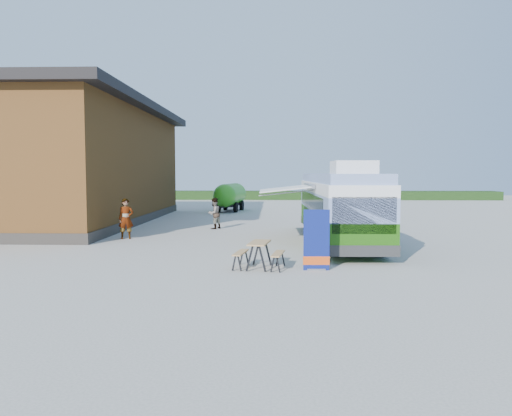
{
  "coord_description": "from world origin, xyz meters",
  "views": [
    {
      "loc": [
        1.51,
        -21.24,
        3.11
      ],
      "look_at": [
        0.73,
        3.23,
        1.4
      ],
      "focal_mm": 35.0,
      "sensor_mm": 36.0,
      "label": 1
    }
  ],
  "objects_px": {
    "person_a": "(126,219)",
    "bus": "(338,204)",
    "person_b": "(214,213)",
    "slurry_tanker": "(230,195)",
    "banner": "(316,246)",
    "picnic_table": "(259,249)"
  },
  "relations": [
    {
      "from": "picnic_table",
      "to": "slurry_tanker",
      "type": "bearing_deg",
      "value": 105.92
    },
    {
      "from": "bus",
      "to": "picnic_table",
      "type": "xyz_separation_m",
      "value": [
        -3.41,
        -6.39,
        -1.06
      ]
    },
    {
      "from": "picnic_table",
      "to": "person_a",
      "type": "distance_m",
      "value": 9.63
    },
    {
      "from": "bus",
      "to": "slurry_tanker",
      "type": "height_order",
      "value": "bus"
    },
    {
      "from": "person_a",
      "to": "slurry_tanker",
      "type": "height_order",
      "value": "slurry_tanker"
    },
    {
      "from": "bus",
      "to": "banner",
      "type": "relative_size",
      "value": 5.97
    },
    {
      "from": "bus",
      "to": "slurry_tanker",
      "type": "bearing_deg",
      "value": 108.31
    },
    {
      "from": "person_b",
      "to": "slurry_tanker",
      "type": "relative_size",
      "value": 0.28
    },
    {
      "from": "person_b",
      "to": "person_a",
      "type": "bearing_deg",
      "value": -3.55
    },
    {
      "from": "banner",
      "to": "person_b",
      "type": "distance_m",
      "value": 12.68
    },
    {
      "from": "banner",
      "to": "person_a",
      "type": "bearing_deg",
      "value": 137.35
    },
    {
      "from": "picnic_table",
      "to": "bus",
      "type": "bearing_deg",
      "value": 70.87
    },
    {
      "from": "person_b",
      "to": "slurry_tanker",
      "type": "xyz_separation_m",
      "value": [
        -0.18,
        13.06,
        0.44
      ]
    },
    {
      "from": "banner",
      "to": "slurry_tanker",
      "type": "distance_m",
      "value": 25.32
    },
    {
      "from": "banner",
      "to": "slurry_tanker",
      "type": "bearing_deg",
      "value": 99.91
    },
    {
      "from": "person_b",
      "to": "slurry_tanker",
      "type": "height_order",
      "value": "slurry_tanker"
    },
    {
      "from": "banner",
      "to": "slurry_tanker",
      "type": "xyz_separation_m",
      "value": [
        -4.84,
        24.85,
        0.5
      ]
    },
    {
      "from": "bus",
      "to": "banner",
      "type": "bearing_deg",
      "value": -104.4
    },
    {
      "from": "bus",
      "to": "banner",
      "type": "distance_m",
      "value": 6.9
    },
    {
      "from": "person_a",
      "to": "bus",
      "type": "bearing_deg",
      "value": -23.81
    },
    {
      "from": "banner",
      "to": "person_b",
      "type": "xyz_separation_m",
      "value": [
        -4.66,
        11.79,
        0.06
      ]
    },
    {
      "from": "bus",
      "to": "person_b",
      "type": "distance_m",
      "value": 8.12
    }
  ]
}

